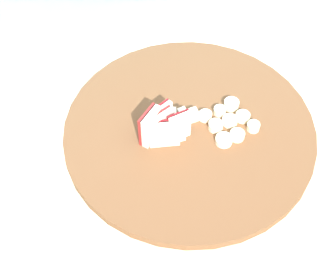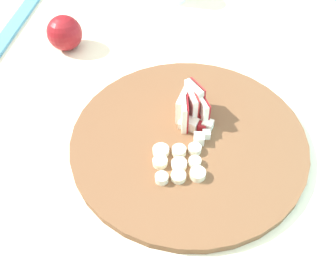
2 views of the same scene
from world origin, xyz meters
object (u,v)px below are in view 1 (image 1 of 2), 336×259
banana_slice_rows (229,122)px  cutting_board (189,131)px  apple_dice_pile (176,121)px  apple_wedge_fan (161,126)px

banana_slice_rows → cutting_board: bearing=168.7°
apple_dice_pile → banana_slice_rows: (0.09, -0.03, -0.00)m
banana_slice_rows → apple_wedge_fan: bearing=173.5°
apple_wedge_fan → apple_dice_pile: (0.03, 0.02, -0.02)m
apple_wedge_fan → apple_dice_pile: size_ratio=1.09×
apple_wedge_fan → cutting_board: bearing=-0.2°
apple_dice_pile → apple_wedge_fan: bearing=-153.2°
apple_dice_pile → cutting_board: bearing=-40.1°
cutting_board → apple_dice_pile: apple_dice_pile is taller
cutting_board → apple_wedge_fan: bearing=179.8°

